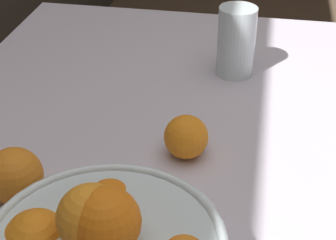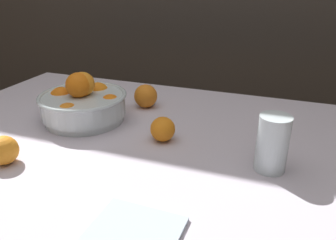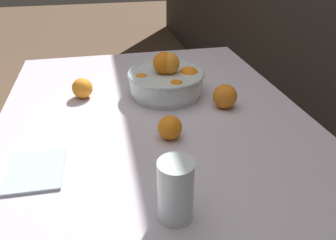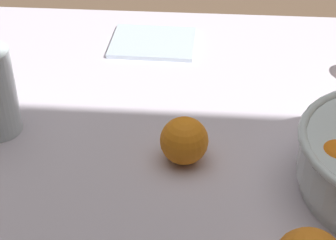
{
  "view_description": "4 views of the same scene",
  "coord_description": "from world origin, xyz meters",
  "px_view_note": "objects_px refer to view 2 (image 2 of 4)",
  "views": [
    {
      "loc": [
        -0.62,
        -0.08,
        1.25
      ],
      "look_at": [
        0.06,
        0.04,
        0.81
      ],
      "focal_mm": 60.0,
      "sensor_mm": 36.0,
      "label": 1
    },
    {
      "loc": [
        0.38,
        -0.74,
        1.15
      ],
      "look_at": [
        0.1,
        0.04,
        0.79
      ],
      "focal_mm": 35.0,
      "sensor_mm": 36.0,
      "label": 2
    },
    {
      "loc": [
        0.85,
        -0.15,
        1.24
      ],
      "look_at": [
        0.09,
        0.02,
        0.79
      ],
      "focal_mm": 35.0,
      "sensor_mm": 36.0,
      "label": 3
    },
    {
      "loc": [
        0.06,
        0.65,
        1.24
      ],
      "look_at": [
        0.11,
        0.01,
        0.79
      ],
      "focal_mm": 60.0,
      "sensor_mm": 36.0,
      "label": 4
    }
  ],
  "objects_px": {
    "juice_glass": "(272,147)",
    "orange_loose_near_bowl": "(163,129)",
    "fruit_bowl": "(84,103)",
    "orange_loose_aside": "(146,96)",
    "orange_loose_front": "(3,150)"
  },
  "relations": [
    {
      "from": "fruit_bowl",
      "to": "orange_loose_aside",
      "type": "relative_size",
      "value": 3.36
    },
    {
      "from": "orange_loose_near_bowl",
      "to": "orange_loose_front",
      "type": "bearing_deg",
      "value": -142.62
    },
    {
      "from": "juice_glass",
      "to": "orange_loose_aside",
      "type": "distance_m",
      "value": 0.51
    },
    {
      "from": "fruit_bowl",
      "to": "orange_loose_aside",
      "type": "height_order",
      "value": "fruit_bowl"
    },
    {
      "from": "orange_loose_near_bowl",
      "to": "orange_loose_front",
      "type": "relative_size",
      "value": 0.97
    },
    {
      "from": "orange_loose_front",
      "to": "orange_loose_aside",
      "type": "bearing_deg",
      "value": 69.31
    },
    {
      "from": "juice_glass",
      "to": "orange_loose_front",
      "type": "distance_m",
      "value": 0.64
    },
    {
      "from": "fruit_bowl",
      "to": "juice_glass",
      "type": "height_order",
      "value": "fruit_bowl"
    },
    {
      "from": "juice_glass",
      "to": "fruit_bowl",
      "type": "bearing_deg",
      "value": 169.97
    },
    {
      "from": "juice_glass",
      "to": "orange_loose_front",
      "type": "relative_size",
      "value": 1.91
    },
    {
      "from": "juice_glass",
      "to": "orange_loose_front",
      "type": "bearing_deg",
      "value": -162.5
    },
    {
      "from": "juice_glass",
      "to": "orange_loose_near_bowl",
      "type": "relative_size",
      "value": 1.98
    },
    {
      "from": "juice_glass",
      "to": "orange_loose_aside",
      "type": "height_order",
      "value": "juice_glass"
    },
    {
      "from": "juice_glass",
      "to": "orange_loose_near_bowl",
      "type": "xyz_separation_m",
      "value": [
        -0.29,
        0.05,
        -0.03
      ]
    },
    {
      "from": "orange_loose_aside",
      "to": "orange_loose_front",
      "type": "bearing_deg",
      "value": -110.69
    }
  ]
}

